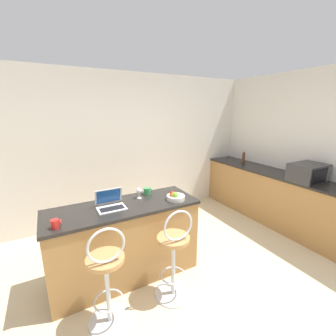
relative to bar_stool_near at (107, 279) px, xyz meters
name	(u,v)px	position (x,y,z in m)	size (l,w,h in m)	color
ground_plane	(202,297)	(0.94, -0.18, -0.49)	(20.00, 20.00, 0.00)	beige
wall_back	(128,148)	(0.94, 2.13, 0.81)	(12.00, 0.06, 2.60)	silver
breakfast_bar	(125,241)	(0.35, 0.56, -0.03)	(1.71, 0.62, 0.91)	#9E703D
counter_right	(270,196)	(3.12, 0.71, -0.03)	(0.59, 2.80, 0.91)	#9E703D
bar_stool_near	(107,279)	(0.00, 0.00, 0.00)	(0.40, 0.40, 1.04)	silver
bar_stool_far	(174,256)	(0.69, 0.00, 0.00)	(0.40, 0.40, 1.04)	silver
laptop	(110,203)	(0.21, 0.58, 0.48)	(0.30, 0.25, 0.20)	silver
microwave	(308,173)	(3.09, 0.10, 0.56)	(0.53, 0.39, 0.27)	#2D2D30
fruit_bowl	(175,197)	(0.95, 0.42, 0.46)	(0.22, 0.22, 0.11)	silver
mug_green	(147,191)	(0.72, 0.75, 0.47)	(0.10, 0.09, 0.09)	#338447
wine_glass_tall	(139,191)	(0.58, 0.67, 0.52)	(0.07, 0.07, 0.13)	silver
pepper_mill	(243,158)	(3.08, 1.38, 0.54)	(0.06, 0.06, 0.25)	#4C2D19
mug_red	(55,224)	(-0.35, 0.36, 0.47)	(0.09, 0.07, 0.09)	red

